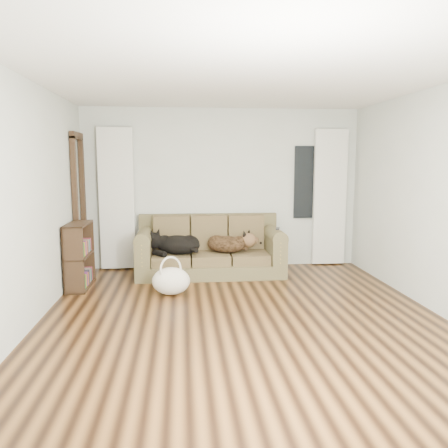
{
  "coord_description": "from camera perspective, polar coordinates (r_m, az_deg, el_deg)",
  "views": [
    {
      "loc": [
        -0.66,
        -4.66,
        1.73
      ],
      "look_at": [
        -0.06,
        1.6,
        0.84
      ],
      "focal_mm": 35.0,
      "sensor_mm": 36.0,
      "label": 1
    }
  ],
  "objects": [
    {
      "name": "floor",
      "position": [
        5.02,
        2.46,
        -12.13
      ],
      "size": [
        5.0,
        5.0,
        0.0
      ],
      "primitive_type": "plane",
      "color": "black",
      "rests_on": "ground"
    },
    {
      "name": "tote_bag",
      "position": [
        5.84,
        -6.93,
        -7.62
      ],
      "size": [
        0.59,
        0.52,
        0.36
      ],
      "primitive_type": "ellipsoid",
      "rotation": [
        0.0,
        0.0,
        0.31
      ],
      "color": "white",
      "rests_on": "floor"
    },
    {
      "name": "tv_remote",
      "position": [
        6.69,
        7.03,
        -0.6
      ],
      "size": [
        0.09,
        0.17,
        0.02
      ],
      "primitive_type": "cube",
      "rotation": [
        0.0,
        0.0,
        -0.27
      ],
      "color": "black",
      "rests_on": "sofa"
    },
    {
      "name": "bookshelf",
      "position": [
        6.37,
        -18.4,
        -3.51
      ],
      "size": [
        0.31,
        0.74,
        0.91
      ],
      "primitive_type": "cube",
      "rotation": [
        0.0,
        0.0,
        -0.05
      ],
      "color": "black",
      "rests_on": "floor"
    },
    {
      "name": "curtain_right",
      "position": [
        7.52,
        13.64,
        3.4
      ],
      "size": [
        0.55,
        0.08,
        2.25
      ],
      "primitive_type": "cube",
      "color": "silver",
      "rests_on": "ground"
    },
    {
      "name": "dog_black_lab",
      "position": [
        6.68,
        -6.35,
        -2.78
      ],
      "size": [
        0.82,
        0.71,
        0.29
      ],
      "primitive_type": "ellipsoid",
      "rotation": [
        0.0,
        0.0,
        -0.42
      ],
      "color": "black",
      "rests_on": "sofa"
    },
    {
      "name": "dog_shepherd",
      "position": [
        6.76,
        0.65,
        -2.52
      ],
      "size": [
        0.76,
        0.67,
        0.28
      ],
      "primitive_type": "ellipsoid",
      "rotation": [
        0.0,
        0.0,
        2.72
      ],
      "color": "black",
      "rests_on": "sofa"
    },
    {
      "name": "curtain_left",
      "position": [
        7.18,
        -13.83,
        3.19
      ],
      "size": [
        0.55,
        0.08,
        2.25
      ],
      "primitive_type": "cube",
      "color": "silver",
      "rests_on": "ground"
    },
    {
      "name": "wall_left",
      "position": [
        4.95,
        -24.25,
        2.35
      ],
      "size": [
        0.04,
        5.0,
        2.6
      ],
      "primitive_type": "cube",
      "color": "beige",
      "rests_on": "ground"
    },
    {
      "name": "ceiling",
      "position": [
        4.79,
        2.65,
        18.5
      ],
      "size": [
        5.0,
        5.0,
        0.0
      ],
      "primitive_type": "plane",
      "color": "white",
      "rests_on": "ground"
    },
    {
      "name": "window_pane",
      "position": [
        7.45,
        11.02,
        5.37
      ],
      "size": [
        0.5,
        0.03,
        1.2
      ],
      "primitive_type": "cube",
      "color": "black",
      "rests_on": "wall_back"
    },
    {
      "name": "wall_right",
      "position": [
        5.51,
        26.41,
        2.73
      ],
      "size": [
        0.04,
        5.0,
        2.6
      ],
      "primitive_type": "cube",
      "color": "beige",
      "rests_on": "ground"
    },
    {
      "name": "sofa",
      "position": [
        6.77,
        -1.82,
        -2.84
      ],
      "size": [
        2.24,
        0.97,
        0.92
      ],
      "primitive_type": "cube",
      "color": "#474125",
      "rests_on": "floor"
    },
    {
      "name": "door_casing",
      "position": [
        6.92,
        -18.34,
        2.0
      ],
      "size": [
        0.07,
        0.6,
        2.1
      ],
      "primitive_type": "cube",
      "color": "black",
      "rests_on": "ground"
    },
    {
      "name": "wall_back",
      "position": [
        7.21,
        -0.23,
        4.63
      ],
      "size": [
        4.5,
        0.04,
        2.6
      ],
      "primitive_type": "cube",
      "color": "beige",
      "rests_on": "ground"
    }
  ]
}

